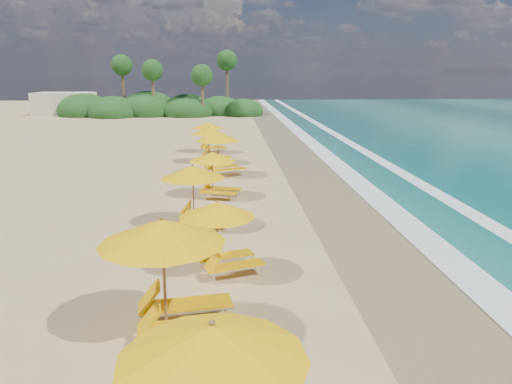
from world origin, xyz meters
The scene contains 12 objects.
ground centered at (0.00, 0.00, 0.00)m, with size 160.00×160.00×0.00m, color tan.
wet_sand centered at (4.00, 0.00, 0.01)m, with size 4.00×160.00×0.01m, color #867550.
surf_foam centered at (6.70, 0.00, 0.03)m, with size 4.00×160.00×0.01m.
station_2 centered at (-2.12, -7.59, 1.48)m, with size 3.11×2.95×2.63m.
station_3 centered at (-1.15, -4.40, 1.18)m, with size 2.68×2.63×2.10m.
station_4 centered at (-2.06, -0.20, 1.29)m, with size 2.57×2.40×2.30m.
station_5 centered at (-1.53, 3.94, 1.17)m, with size 2.61×2.54×2.08m.
station_6 centered at (-1.35, 8.67, 1.34)m, with size 3.16×3.15×2.40m.
station_7 centered at (-1.96, 12.25, 1.26)m, with size 2.69×2.57×2.25m.
station_8 centered at (-2.18, 16.29, 1.20)m, with size 2.62×2.52×2.15m.
treeline centered at (-9.94, 45.51, 1.00)m, with size 25.80×8.80×9.74m.
beach_building centered at (-22.00, 48.00, 1.40)m, with size 7.00×5.00×2.80m, color beige.
Camera 1 is at (-0.97, -16.97, 5.42)m, focal length 34.14 mm.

